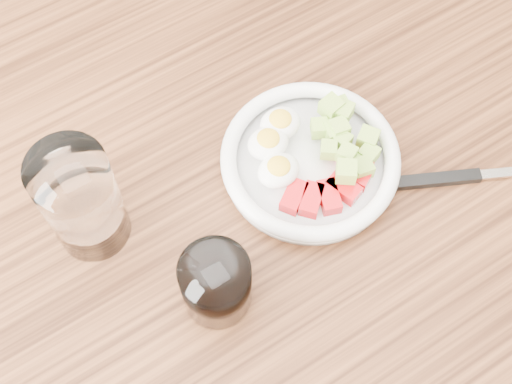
# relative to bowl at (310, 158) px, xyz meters

# --- Properties ---
(ground) EXTENTS (4.00, 4.00, 0.00)m
(ground) POSITION_rel_bowl_xyz_m (-0.07, -0.02, -0.79)
(ground) COLOR brown
(ground) RESTS_ON ground
(dining_table) EXTENTS (1.50, 0.90, 0.77)m
(dining_table) POSITION_rel_bowl_xyz_m (-0.07, -0.02, -0.12)
(dining_table) COLOR brown
(dining_table) RESTS_ON ground
(bowl) EXTENTS (0.21, 0.21, 0.05)m
(bowl) POSITION_rel_bowl_xyz_m (0.00, 0.00, 0.00)
(bowl) COLOR white
(bowl) RESTS_ON dining_table
(fork) EXTENTS (0.21, 0.12, 0.01)m
(fork) POSITION_rel_bowl_xyz_m (0.14, -0.11, -0.01)
(fork) COLOR black
(fork) RESTS_ON dining_table
(water_glass) EXTENTS (0.08, 0.08, 0.15)m
(water_glass) POSITION_rel_bowl_xyz_m (-0.25, 0.06, 0.05)
(water_glass) COLOR white
(water_glass) RESTS_ON dining_table
(coffee_glass) EXTENTS (0.07, 0.07, 0.09)m
(coffee_glass) POSITION_rel_bowl_xyz_m (-0.18, -0.08, 0.02)
(coffee_glass) COLOR white
(coffee_glass) RESTS_ON dining_table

